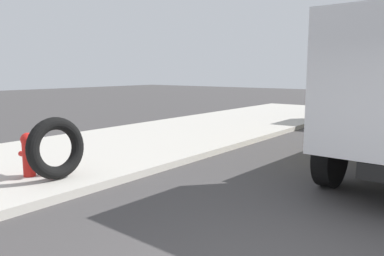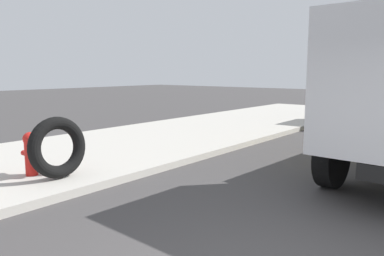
{
  "view_description": "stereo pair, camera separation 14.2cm",
  "coord_description": "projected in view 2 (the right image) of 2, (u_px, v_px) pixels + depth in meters",
  "views": [
    {
      "loc": [
        -2.95,
        -1.18,
        2.07
      ],
      "look_at": [
        2.02,
        2.68,
        1.12
      ],
      "focal_mm": 35.51,
      "sensor_mm": 36.0,
      "label": 1
    },
    {
      "loc": [
        -2.86,
        -1.29,
        2.07
      ],
      "look_at": [
        2.02,
        2.68,
        1.12
      ],
      "focal_mm": 35.51,
      "sensor_mm": 36.0,
      "label": 2
    }
  ],
  "objects": [
    {
      "name": "loose_tire",
      "position": [
        58.0,
        147.0,
        6.79
      ],
      "size": [
        1.12,
        0.35,
        1.13
      ],
      "primitive_type": "torus",
      "rotation": [
        1.48,
        0.0,
        -0.02
      ],
      "color": "black",
      "rests_on": "sidewalk_curb"
    },
    {
      "name": "fire_hydrant",
      "position": [
        31.0,
        152.0,
        7.0
      ],
      "size": [
        0.25,
        0.57,
        0.81
      ],
      "color": "red",
      "rests_on": "sidewalk_curb"
    }
  ]
}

